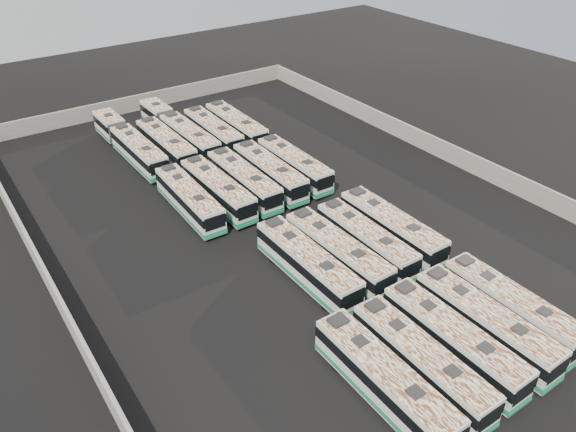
{
  "coord_description": "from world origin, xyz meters",
  "views": [
    {
      "loc": [
        -26.5,
        -36.99,
        29.73
      ],
      "look_at": [
        -1.3,
        -0.61,
        1.6
      ],
      "focal_mm": 35.0,
      "sensor_mm": 36.0,
      "label": 1
    }
  ],
  "objects_px": {
    "bus_back_center": "(178,130)",
    "bus_back_far_right": "(236,126)",
    "bus_front_far_left": "(384,381)",
    "bus_midfront_far_right": "(391,228)",
    "bus_midback_right": "(270,172)",
    "bus_front_left": "(421,362)",
    "bus_midback_left": "(218,190)",
    "bus_midback_far_right": "(294,165)",
    "bus_midfront_right": "(366,240)",
    "bus_midfront_left": "(307,264)",
    "bus_back_far_left": "(129,142)",
    "bus_midback_center": "(244,180)",
    "bus_front_far_right": "(511,307)",
    "bus_midfront_center": "(337,252)",
    "bus_back_left": "(166,145)",
    "bus_midback_far_left": "(189,199)",
    "bus_front_center": "(453,340)",
    "bus_front_right": "(485,323)",
    "bus_back_right": "(213,132)"
  },
  "relations": [
    {
      "from": "bus_midfront_far_right",
      "to": "bus_back_far_left",
      "type": "distance_m",
      "value": 33.53
    },
    {
      "from": "bus_midfront_right",
      "to": "bus_back_far_right",
      "type": "relative_size",
      "value": 0.96
    },
    {
      "from": "bus_midback_center",
      "to": "bus_front_center",
      "type": "bearing_deg",
      "value": -89.22
    },
    {
      "from": "bus_midback_far_left",
      "to": "bus_midback_center",
      "type": "xyz_separation_m",
      "value": [
        6.32,
        0.15,
        0.04
      ]
    },
    {
      "from": "bus_midfront_left",
      "to": "bus_back_far_left",
      "type": "bearing_deg",
      "value": 95.95
    },
    {
      "from": "bus_front_far_right",
      "to": "bus_midfront_left",
      "type": "height_order",
      "value": "bus_midfront_left"
    },
    {
      "from": "bus_midback_far_right",
      "to": "bus_back_left",
      "type": "xyz_separation_m",
      "value": [
        -9.41,
        12.56,
        0.06
      ]
    },
    {
      "from": "bus_back_far_right",
      "to": "bus_midfront_right",
      "type": "bearing_deg",
      "value": -95.76
    },
    {
      "from": "bus_midfront_left",
      "to": "bus_midback_left",
      "type": "relative_size",
      "value": 1.02
    },
    {
      "from": "bus_back_left",
      "to": "bus_midback_far_left",
      "type": "bearing_deg",
      "value": -104.74
    },
    {
      "from": "bus_midback_left",
      "to": "bus_midback_far_right",
      "type": "distance_m",
      "value": 9.53
    },
    {
      "from": "bus_midback_left",
      "to": "bus_midback_right",
      "type": "distance_m",
      "value": 6.35
    },
    {
      "from": "bus_front_left",
      "to": "bus_front_center",
      "type": "xyz_separation_m",
      "value": [
        3.22,
        0.12,
        0.02
      ]
    },
    {
      "from": "bus_front_far_right",
      "to": "bus_midfront_center",
      "type": "relative_size",
      "value": 0.97
    },
    {
      "from": "bus_front_far_right",
      "to": "bus_midfront_center",
      "type": "distance_m",
      "value": 14.18
    },
    {
      "from": "bus_midfront_center",
      "to": "bus_back_far_left",
      "type": "relative_size",
      "value": 0.66
    },
    {
      "from": "bus_midback_right",
      "to": "bus_back_far_left",
      "type": "xyz_separation_m",
      "value": [
        -9.51,
        15.79,
        -0.04
      ]
    },
    {
      "from": "bus_front_left",
      "to": "bus_midback_left",
      "type": "height_order",
      "value": "bus_midback_left"
    },
    {
      "from": "bus_midback_left",
      "to": "bus_midback_center",
      "type": "distance_m",
      "value": 3.15
    },
    {
      "from": "bus_midfront_left",
      "to": "bus_midfront_right",
      "type": "relative_size",
      "value": 1.04
    },
    {
      "from": "bus_midback_far_right",
      "to": "bus_midfront_center",
      "type": "bearing_deg",
      "value": -112.14
    },
    {
      "from": "bus_midback_center",
      "to": "bus_midback_far_right",
      "type": "relative_size",
      "value": 1.02
    },
    {
      "from": "bus_midback_left",
      "to": "bus_back_center",
      "type": "bearing_deg",
      "value": 77.9
    },
    {
      "from": "bus_front_right",
      "to": "bus_back_left",
      "type": "height_order",
      "value": "bus_back_left"
    },
    {
      "from": "bus_front_right",
      "to": "bus_back_far_left",
      "type": "bearing_deg",
      "value": 102.06
    },
    {
      "from": "bus_midfront_far_right",
      "to": "bus_midback_right",
      "type": "height_order",
      "value": "bus_midfront_far_right"
    },
    {
      "from": "bus_midfront_far_right",
      "to": "bus_midback_far_right",
      "type": "height_order",
      "value": "bus_midfront_far_right"
    },
    {
      "from": "bus_midfront_center",
      "to": "bus_midback_center",
      "type": "distance_m",
      "value": 15.39
    },
    {
      "from": "bus_back_far_left",
      "to": "bus_midfront_center",
      "type": "bearing_deg",
      "value": -79.18
    },
    {
      "from": "bus_midfront_center",
      "to": "bus_front_right",
      "type": "bearing_deg",
      "value": -76.77
    },
    {
      "from": "bus_front_far_right",
      "to": "bus_midfront_right",
      "type": "xyz_separation_m",
      "value": [
        -3.12,
        12.72,
        -0.01
      ]
    },
    {
      "from": "bus_midback_center",
      "to": "bus_back_far_left",
      "type": "xyz_separation_m",
      "value": [
        -6.31,
        15.79,
        -0.04
      ]
    },
    {
      "from": "bus_front_left",
      "to": "bus_midback_center",
      "type": "distance_m",
      "value": 28.26
    },
    {
      "from": "bus_front_far_left",
      "to": "bus_midfront_far_right",
      "type": "bearing_deg",
      "value": 45.56
    },
    {
      "from": "bus_front_left",
      "to": "bus_back_left",
      "type": "bearing_deg",
      "value": 90.62
    },
    {
      "from": "bus_midfront_center",
      "to": "bus_back_center",
      "type": "height_order",
      "value": "bus_midfront_center"
    },
    {
      "from": "bus_midback_left",
      "to": "bus_midback_far_right",
      "type": "height_order",
      "value": "bus_midback_left"
    },
    {
      "from": "bus_midfront_center",
      "to": "bus_midback_far_right",
      "type": "bearing_deg",
      "value": 66.23
    },
    {
      "from": "bus_midback_far_right",
      "to": "bus_back_far_right",
      "type": "height_order",
      "value": "bus_back_far_right"
    },
    {
      "from": "bus_back_center",
      "to": "bus_back_far_right",
      "type": "relative_size",
      "value": 1.52
    },
    {
      "from": "bus_midback_far_left",
      "to": "bus_midback_left",
      "type": "bearing_deg",
      "value": 1.47
    },
    {
      "from": "bus_midback_far_left",
      "to": "bus_front_far_left",
      "type": "bearing_deg",
      "value": -88.45
    },
    {
      "from": "bus_front_far_left",
      "to": "bus_back_far_right",
      "type": "relative_size",
      "value": 0.99
    },
    {
      "from": "bus_midfront_right",
      "to": "bus_midback_left",
      "type": "xyz_separation_m",
      "value": [
        -6.38,
        15.2,
        0.04
      ]
    },
    {
      "from": "bus_midback_center",
      "to": "bus_midback_far_right",
      "type": "xyz_separation_m",
      "value": [
        6.38,
        -0.01,
        -0.03
      ]
    },
    {
      "from": "bus_midback_far_left",
      "to": "bus_back_far_right",
      "type": "xyz_separation_m",
      "value": [
        12.75,
        12.75,
        0.06
      ]
    },
    {
      "from": "bus_front_far_right",
      "to": "bus_midback_center",
      "type": "bearing_deg",
      "value": 103.06
    },
    {
      "from": "bus_front_center",
      "to": "bus_front_right",
      "type": "height_order",
      "value": "bus_front_right"
    },
    {
      "from": "bus_front_far_left",
      "to": "bus_back_right",
      "type": "xyz_separation_m",
      "value": [
        9.56,
        40.7,
        -0.03
      ]
    },
    {
      "from": "bus_midfront_right",
      "to": "bus_midfront_far_right",
      "type": "height_order",
      "value": "bus_midfront_far_right"
    }
  ]
}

